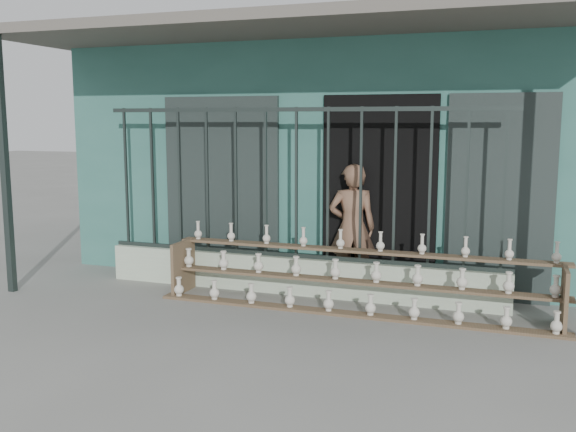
% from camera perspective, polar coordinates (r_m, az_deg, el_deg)
% --- Properties ---
extents(ground, '(60.00, 60.00, 0.00)m').
position_cam_1_polar(ground, '(6.71, -2.86, -9.68)').
color(ground, slate).
extents(workshop_building, '(7.40, 6.60, 3.21)m').
position_cam_1_polar(workshop_building, '(10.43, 5.92, 5.87)').
color(workshop_building, '#30675D').
rests_on(workshop_building, ground).
extents(parapet_wall, '(5.00, 0.20, 0.45)m').
position_cam_1_polar(parapet_wall, '(7.82, 0.73, -5.31)').
color(parapet_wall, beige).
rests_on(parapet_wall, ground).
extents(security_fence, '(5.00, 0.04, 1.80)m').
position_cam_1_polar(security_fence, '(7.63, 0.74, 2.91)').
color(security_fence, '#283330').
rests_on(security_fence, parapet_wall).
extents(shelf_rack, '(4.50, 0.68, 0.85)m').
position_cam_1_polar(shelf_rack, '(7.19, 5.96, -5.53)').
color(shelf_rack, brown).
rests_on(shelf_rack, ground).
extents(elderly_woman, '(0.66, 0.53, 1.58)m').
position_cam_1_polar(elderly_woman, '(7.88, 5.72, -1.07)').
color(elderly_woman, brown).
rests_on(elderly_woman, ground).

